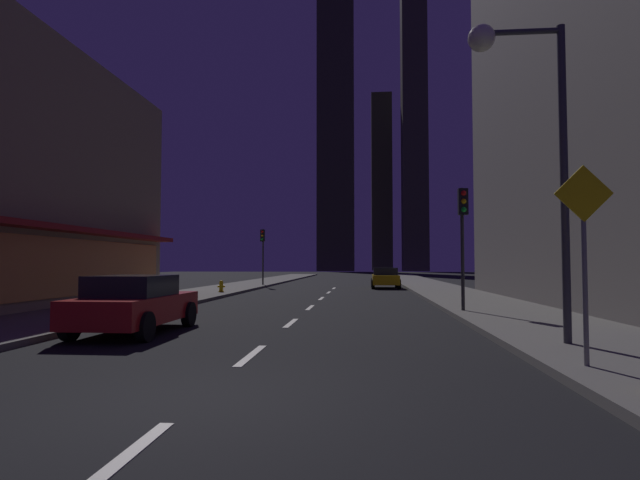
% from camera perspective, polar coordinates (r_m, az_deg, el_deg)
% --- Properties ---
extents(ground_plane, '(78.00, 136.00, 0.10)m').
position_cam_1_polar(ground_plane, '(38.41, 1.84, -5.34)').
color(ground_plane, black).
extents(sidewalk_right, '(4.00, 76.00, 0.15)m').
position_cam_1_polar(sidewalk_right, '(38.65, 12.29, -5.08)').
color(sidewalk_right, '#605E59').
rests_on(sidewalk_right, ground).
extents(sidewalk_left, '(4.00, 76.00, 0.15)m').
position_cam_1_polar(sidewalk_left, '(39.42, -8.42, -5.06)').
color(sidewalk_left, '#605E59').
rests_on(sidewalk_left, ground).
extents(lane_marking_center, '(0.16, 33.40, 0.01)m').
position_cam_1_polar(lane_marking_center, '(20.10, -1.12, -7.63)').
color(lane_marking_center, silver).
rests_on(lane_marking_center, ground).
extents(skyscraper_distant_tall, '(8.45, 6.03, 74.12)m').
position_cam_1_polar(skyscraper_distant_tall, '(121.94, 1.78, 14.17)').
color(skyscraper_distant_tall, '#2F2D23').
rests_on(skyscraper_distant_tall, ground).
extents(skyscraper_distant_mid, '(5.20, 6.25, 45.24)m').
position_cam_1_polar(skyscraper_distant_mid, '(131.83, 6.97, 6.47)').
color(skyscraper_distant_mid, '#2D2B22').
rests_on(skyscraper_distant_mid, ground).
extents(skyscraper_distant_short, '(5.77, 6.54, 70.22)m').
position_cam_1_polar(skyscraper_distant_short, '(123.36, 10.56, 13.07)').
color(skyscraper_distant_short, '#38352A').
rests_on(skyscraper_distant_short, ground).
extents(car_parked_near, '(1.98, 4.24, 1.45)m').
position_cam_1_polar(car_parked_near, '(13.59, -20.15, -6.74)').
color(car_parked_near, '#B21919').
rests_on(car_parked_near, ground).
extents(car_parked_far, '(1.98, 4.24, 1.45)m').
position_cam_1_polar(car_parked_far, '(36.05, 7.37, -4.24)').
color(car_parked_far, gold).
rests_on(car_parked_far, ground).
extents(fire_hydrant_far_left, '(0.42, 0.30, 0.65)m').
position_cam_1_polar(fire_hydrant_far_left, '(29.08, -11.08, -5.16)').
color(fire_hydrant_far_left, gold).
rests_on(fire_hydrant_far_left, sidewalk_left).
extents(traffic_light_near_right, '(0.32, 0.48, 4.20)m').
position_cam_1_polar(traffic_light_near_right, '(17.94, 15.80, 2.06)').
color(traffic_light_near_right, '#2D2D2D').
rests_on(traffic_light_near_right, sidewalk_right).
extents(traffic_light_far_left, '(0.32, 0.48, 4.20)m').
position_cam_1_polar(traffic_light_far_left, '(38.33, -6.48, -0.48)').
color(traffic_light_far_left, '#2D2D2D').
rests_on(traffic_light_far_left, sidewalk_left).
extents(street_lamp_right, '(1.96, 0.56, 6.58)m').
position_cam_1_polar(street_lamp_right, '(11.56, 21.73, 14.21)').
color(street_lamp_right, '#38383D').
rests_on(street_lamp_right, sidewalk_right).
extents(pedestrian_crossing_sign, '(0.91, 0.08, 3.15)m').
position_cam_1_polar(pedestrian_crossing_sign, '(8.98, 27.64, -0.63)').
color(pedestrian_crossing_sign, slate).
rests_on(pedestrian_crossing_sign, sidewalk_right).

